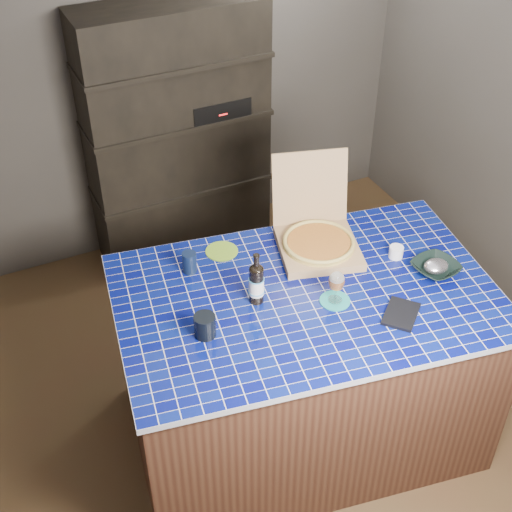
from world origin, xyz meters
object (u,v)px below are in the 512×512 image
mead_bottle (256,283)px  pizza_box (318,239)px  wine_glass (337,282)px  kitchen_island (302,366)px  dvd_case (401,314)px  bowl (436,268)px

mead_bottle → pizza_box: bearing=26.5°
pizza_box → wine_glass: 0.41m
pizza_box → kitchen_island: bearing=-111.3°
pizza_box → wine_glass: bearing=-91.6°
kitchen_island → mead_bottle: 0.65m
kitchen_island → pizza_box: 0.66m
dvd_case → mead_bottle: bearing=-165.5°
mead_bottle → dvd_case: mead_bottle is taller
kitchen_island → bowl: bearing=-2.4°
dvd_case → kitchen_island: bearing=-176.3°
pizza_box → bowl: pizza_box is taller
mead_bottle → dvd_case: (0.56, -0.38, -0.10)m
wine_glass → bowl: wine_glass is taller
bowl → pizza_box: bearing=135.7°
kitchen_island → bowl: size_ratio=8.95×
bowl → mead_bottle: bearing=167.7°
wine_glass → mead_bottle: bearing=153.8°
kitchen_island → wine_glass: bearing=-38.8°
pizza_box → dvd_case: 0.61m
wine_glass → pizza_box: bearing=72.3°
mead_bottle → wine_glass: bearing=-26.2°
kitchen_island → pizza_box: (0.22, 0.29, 0.56)m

